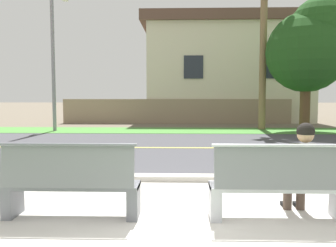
% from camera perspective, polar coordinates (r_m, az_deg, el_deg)
% --- Properties ---
extents(ground_plane, '(140.00, 140.00, 0.00)m').
position_cam_1_polar(ground_plane, '(12.24, 1.49, -2.95)').
color(ground_plane, '#665B4C').
extents(sidewalk_pavement, '(44.00, 3.60, 0.01)m').
position_cam_1_polar(sidewalk_pavement, '(4.80, 1.02, -14.76)').
color(sidewalk_pavement, beige).
rests_on(sidewalk_pavement, ground_plane).
extents(curb_edge, '(44.00, 0.30, 0.11)m').
position_cam_1_polar(curb_edge, '(6.66, 1.25, -8.81)').
color(curb_edge, '#ADA89E').
rests_on(curb_edge, ground_plane).
extents(street_asphalt, '(52.00, 8.00, 0.01)m').
position_cam_1_polar(street_asphalt, '(10.75, 1.45, -3.97)').
color(street_asphalt, '#424247').
rests_on(street_asphalt, ground_plane).
extents(road_centre_line, '(48.00, 0.14, 0.01)m').
position_cam_1_polar(road_centre_line, '(10.75, 1.45, -3.94)').
color(road_centre_line, '#E0CC4C').
rests_on(road_centre_line, ground_plane).
extents(far_verge_grass, '(48.00, 2.80, 0.02)m').
position_cam_1_polar(far_verge_grass, '(16.09, 1.56, -1.13)').
color(far_verge_grass, '#478438').
rests_on(far_verge_grass, ground_plane).
extents(bench_left, '(1.74, 0.48, 1.01)m').
position_cam_1_polar(bench_left, '(4.76, -15.44, -9.51)').
color(bench_left, slate).
rests_on(bench_left, ground_plane).
extents(bench_right, '(1.74, 0.48, 1.01)m').
position_cam_1_polar(bench_right, '(4.72, 17.58, -9.65)').
color(bench_right, silver).
rests_on(bench_right, ground_plane).
extents(seated_person_olive, '(0.52, 0.68, 1.25)m').
position_cam_1_polar(seated_person_olive, '(4.93, 20.87, -6.47)').
color(seated_person_olive, '#47382D').
rests_on(seated_person_olive, ground_plane).
extents(streetlamp, '(0.24, 2.10, 6.58)m').
position_cam_1_polar(streetlamp, '(16.92, -17.91, 11.77)').
color(streetlamp, gray).
rests_on(streetlamp, ground_plane).
extents(shade_tree_far_left, '(3.49, 3.49, 5.76)m').
position_cam_1_polar(shade_tree_far_left, '(16.76, 21.98, 11.55)').
color(shade_tree_far_left, brown).
rests_on(shade_tree_far_left, ground_plane).
extents(garden_wall, '(13.00, 0.36, 1.40)m').
position_cam_1_polar(garden_wall, '(20.21, 1.33, 1.99)').
color(garden_wall, gray).
rests_on(garden_wall, ground_plane).
extents(house_across_street, '(10.52, 6.91, 6.44)m').
position_cam_1_polar(house_across_street, '(23.64, 9.19, 8.52)').
color(house_across_street, beige).
rests_on(house_across_street, ground_plane).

